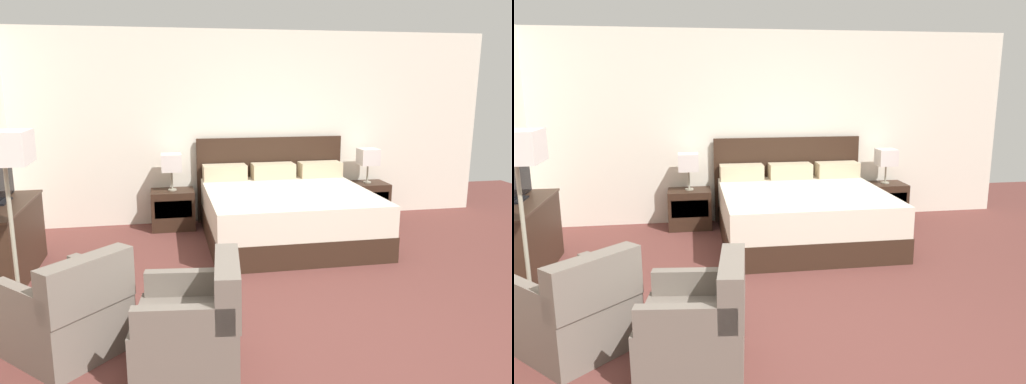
# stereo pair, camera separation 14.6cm
# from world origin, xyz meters

# --- Properties ---
(ground_plane) EXTENTS (10.97, 10.97, 0.00)m
(ground_plane) POSITION_xyz_m (0.00, 0.00, 0.00)
(ground_plane) COLOR brown
(wall_back) EXTENTS (7.07, 0.06, 2.57)m
(wall_back) POSITION_xyz_m (0.00, 3.69, 1.28)
(wall_back) COLOR silver
(wall_back) RESTS_ON ground
(bed) EXTENTS (2.02, 2.01, 1.15)m
(bed) POSITION_xyz_m (0.42, 2.66, 0.34)
(bed) COLOR #332116
(bed) RESTS_ON ground
(nightstand_left) EXTENTS (0.55, 0.43, 0.51)m
(nightstand_left) POSITION_xyz_m (-0.93, 3.38, 0.26)
(nightstand_left) COLOR #332116
(nightstand_left) RESTS_ON ground
(nightstand_right) EXTENTS (0.55, 0.43, 0.51)m
(nightstand_right) POSITION_xyz_m (1.76, 3.38, 0.26)
(nightstand_right) COLOR #332116
(nightstand_right) RESTS_ON ground
(table_lamp_left) EXTENTS (0.26, 0.26, 0.48)m
(table_lamp_left) POSITION_xyz_m (-0.93, 3.38, 0.87)
(table_lamp_left) COLOR gray
(table_lamp_left) RESTS_ON nightstand_left
(table_lamp_right) EXTENTS (0.26, 0.26, 0.48)m
(table_lamp_right) POSITION_xyz_m (1.76, 3.38, 0.87)
(table_lamp_right) COLOR gray
(table_lamp_right) RESTS_ON nightstand_right
(dresser) EXTENTS (0.57, 1.33, 0.74)m
(dresser) POSITION_xyz_m (-2.63, 1.95, 0.38)
(dresser) COLOR #332116
(dresser) RESTS_ON ground
(armchair_by_window) EXTENTS (0.97, 0.97, 0.76)m
(armchair_by_window) POSITION_xyz_m (-1.73, 0.37, 0.28)
(armchair_by_window) COLOR #70665B
(armchair_by_window) RESTS_ON ground
(armchair_companion) EXTENTS (0.77, 0.76, 0.76)m
(armchair_companion) POSITION_xyz_m (-0.89, 0.02, 0.28)
(armchair_companion) COLOR #70665B
(armchair_companion) RESTS_ON ground
(floor_lamp) EXTENTS (0.36, 0.36, 1.55)m
(floor_lamp) POSITION_xyz_m (-2.17, 0.81, 1.32)
(floor_lamp) COLOR gray
(floor_lamp) RESTS_ON ground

